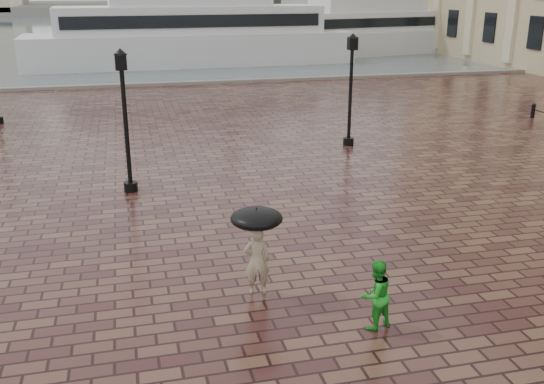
% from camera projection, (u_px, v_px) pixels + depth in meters
% --- Properties ---
extents(ground, '(300.00, 300.00, 0.00)m').
position_uv_depth(ground, '(456.00, 327.00, 11.86)').
color(ground, '#341817').
rests_on(ground, ground).
extents(harbour_water, '(240.00, 240.00, 0.00)m').
position_uv_depth(harbour_water, '(158.00, 27.00, 96.41)').
color(harbour_water, '#444F53').
rests_on(harbour_water, ground).
extents(quay_edge, '(80.00, 0.60, 0.30)m').
position_uv_depth(quay_edge, '(214.00, 83.00, 41.27)').
color(quay_edge, slate).
rests_on(quay_edge, ground).
extents(far_shore, '(300.00, 60.00, 2.00)m').
position_uv_depth(far_shore, '(141.00, 7.00, 158.59)').
color(far_shore, '#4C4C47').
rests_on(far_shore, ground).
extents(street_lamps, '(15.44, 12.44, 4.40)m').
position_uv_depth(street_lamps, '(149.00, 92.00, 24.07)').
color(street_lamps, black).
rests_on(street_lamps, ground).
extents(adult_pedestrian, '(0.61, 0.44, 1.54)m').
position_uv_depth(adult_pedestrian, '(257.00, 261.00, 12.94)').
color(adult_pedestrian, tan).
rests_on(adult_pedestrian, ground).
extents(child_pedestrian, '(0.82, 0.72, 1.42)m').
position_uv_depth(child_pedestrian, '(376.00, 295.00, 11.63)').
color(child_pedestrian, green).
rests_on(child_pedestrian, ground).
extents(ferry_near, '(27.12, 7.53, 8.82)m').
position_uv_depth(ferry_near, '(191.00, 32.00, 50.36)').
color(ferry_near, silver).
rests_on(ferry_near, ground).
extents(ferry_far, '(23.23, 10.14, 7.41)m').
position_uv_depth(ferry_far, '(367.00, 30.00, 58.19)').
color(ferry_far, silver).
rests_on(ferry_far, ground).
extents(umbrella, '(1.10, 1.10, 1.10)m').
position_uv_depth(umbrella, '(257.00, 218.00, 12.62)').
color(umbrella, black).
rests_on(umbrella, ground).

